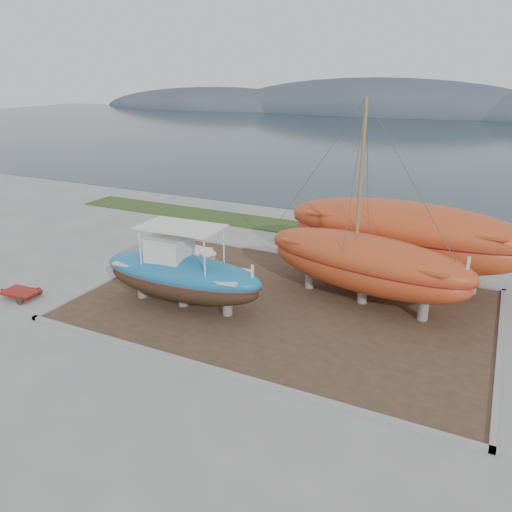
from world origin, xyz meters
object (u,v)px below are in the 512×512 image
at_px(blue_caique, 181,267).
at_px(orange_bare_hull, 402,243).
at_px(red_trailer, 21,294).
at_px(orange_sailboat, 369,207).
at_px(white_dinghy, 182,256).

distance_m(blue_caique, orange_bare_hull, 11.14).
distance_m(blue_caique, red_trailer, 8.13).
xyz_separation_m(orange_sailboat, orange_bare_hull, (0.97, 3.56, -2.57)).
distance_m(orange_sailboat, red_trailer, 16.75).
bearing_deg(orange_bare_hull, orange_sailboat, -102.01).
bearing_deg(red_trailer, white_dinghy, 51.95).
height_order(white_dinghy, orange_bare_hull, orange_bare_hull).
height_order(blue_caique, red_trailer, blue_caique).
relative_size(white_dinghy, red_trailer, 1.64).
bearing_deg(orange_sailboat, red_trailer, -145.32).
bearing_deg(blue_caique, orange_bare_hull, 40.03).
height_order(blue_caique, white_dinghy, blue_caique).
bearing_deg(white_dinghy, red_trailer, -131.75).
height_order(orange_bare_hull, red_trailer, orange_bare_hull).
relative_size(blue_caique, red_trailer, 3.13).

